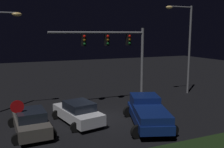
% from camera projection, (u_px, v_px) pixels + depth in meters
% --- Properties ---
extents(ground_plane, '(80.00, 80.00, 0.00)m').
position_uv_depth(ground_plane, '(101.00, 117.00, 18.53)').
color(ground_plane, black).
extents(pickup_truck, '(4.04, 5.76, 1.80)m').
position_uv_depth(pickup_truck, '(148.00, 111.00, 16.83)').
color(pickup_truck, navy).
rests_on(pickup_truck, ground_plane).
extents(car_sedan, '(2.58, 4.46, 1.51)m').
position_uv_depth(car_sedan, '(31.00, 121.00, 15.51)').
color(car_sedan, '#514C47').
rests_on(car_sedan, ground_plane).
extents(car_sedan_far, '(3.02, 4.66, 1.51)m').
position_uv_depth(car_sedan_far, '(78.00, 112.00, 17.30)').
color(car_sedan_far, silver).
rests_on(car_sedan_far, ground_plane).
extents(traffic_signal_gantry, '(8.32, 0.56, 6.50)m').
position_uv_depth(traffic_signal_gantry, '(117.00, 47.00, 21.56)').
color(traffic_signal_gantry, slate).
rests_on(traffic_signal_gantry, ground_plane).
extents(street_lamp_right, '(3.05, 0.44, 8.69)m').
position_uv_depth(street_lamp_right, '(185.00, 39.00, 25.08)').
color(street_lamp_right, slate).
rests_on(street_lamp_right, ground_plane).
extents(stop_sign, '(0.76, 0.08, 2.23)m').
position_uv_depth(stop_sign, '(17.00, 112.00, 14.76)').
color(stop_sign, slate).
rests_on(stop_sign, ground_plane).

